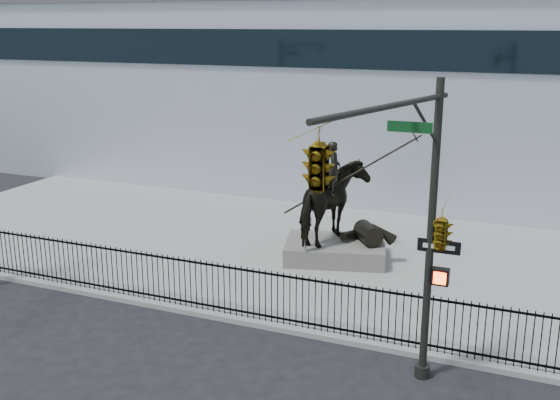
% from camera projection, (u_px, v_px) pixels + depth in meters
% --- Properties ---
extents(ground, '(120.00, 120.00, 0.00)m').
position_uv_depth(ground, '(164.00, 329.00, 17.88)').
color(ground, black).
rests_on(ground, ground).
extents(plaza, '(30.00, 12.00, 0.15)m').
position_uv_depth(plaza, '(266.00, 247.00, 24.11)').
color(plaza, gray).
rests_on(plaza, ground).
extents(building, '(44.00, 14.00, 9.00)m').
position_uv_depth(building, '(364.00, 92.00, 34.53)').
color(building, silver).
rests_on(building, ground).
extents(picket_fence, '(22.10, 0.10, 1.50)m').
position_uv_depth(picket_fence, '(186.00, 282.00, 18.76)').
color(picket_fence, black).
rests_on(picket_fence, plaza).
extents(statue_plinth, '(3.86, 3.11, 0.63)m').
position_uv_depth(statue_plinth, '(335.00, 250.00, 22.65)').
color(statue_plinth, '#53504C').
rests_on(statue_plinth, plaza).
extents(equestrian_statue, '(4.20, 3.17, 3.67)m').
position_uv_depth(equestrian_statue, '(338.00, 205.00, 22.21)').
color(equestrian_statue, black).
rests_on(equestrian_statue, statue_plinth).
extents(traffic_signal_right, '(2.17, 6.86, 7.00)m').
position_uv_depth(traffic_signal_right, '(386.00, 199.00, 12.44)').
color(traffic_signal_right, black).
rests_on(traffic_signal_right, ground).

